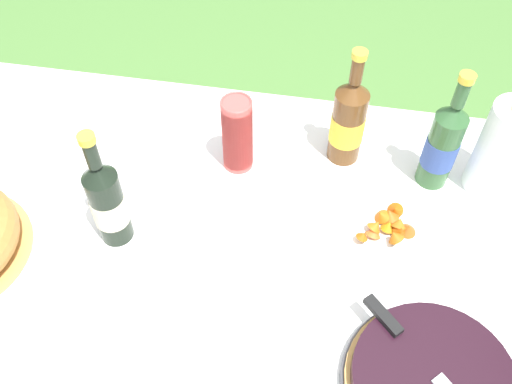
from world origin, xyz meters
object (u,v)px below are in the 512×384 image
Objects in this scene: cup_stack at (237,135)px; cider_bottle_amber at (348,121)px; snack_plate_near at (390,232)px; juice_bottle_red at (107,202)px; berry_tart at (432,384)px; serving_knife at (425,363)px; cider_bottle_green at (443,144)px; paper_towel_roll at (501,150)px.

cider_bottle_amber reaches higher than cup_stack.
juice_bottle_red is at bearing -170.44° from snack_plate_near.
berry_tart is 0.72m from juice_bottle_red.
serving_knife reaches higher than berry_tart.
cider_bottle_green is at bearing -11.13° from cider_bottle_amber.
snack_plate_near is at bearing -117.21° from cider_bottle_green.
berry_tart is 0.60m from cider_bottle_amber.
serving_knife is 0.57m from cider_bottle_amber.
juice_bottle_red reaches higher than serving_knife.
cup_stack is 0.59m from paper_towel_roll.
cider_bottle_green is at bearing 22.31° from juice_bottle_red.
juice_bottle_red is at bearing -131.82° from cup_stack.
snack_plate_near is at bearing 147.09° from serving_knife.
paper_towel_roll is (0.59, 0.04, 0.02)m from cup_stack.
paper_towel_roll reaches higher than berry_tart.
serving_knife is at bearing -47.21° from cup_stack.
cup_stack is at bearing -176.15° from cider_bottle_green.
snack_plate_near is at bearing -22.23° from cup_stack.
berry_tart is at bearing -47.16° from cup_stack.
cider_bottle_green is 0.13m from paper_towel_roll.
cup_stack reaches higher than serving_knife.
serving_knife is at bearing -18.11° from juice_bottle_red.
cider_bottle_green is 1.01× the size of cider_bottle_amber.
cider_bottle_green is 1.32× the size of paper_towel_roll.
cider_bottle_amber is 1.31× the size of paper_towel_roll.
berry_tart is 1.38× the size of snack_plate_near.
juice_bottle_red is at bearing -152.04° from serving_knife.
paper_towel_roll is at bearing 75.01° from berry_tart.
paper_towel_roll is (0.34, -0.04, 0.00)m from cider_bottle_amber.
serving_knife is at bearing -93.74° from cider_bottle_green.
cider_bottle_green is 0.74m from juice_bottle_red.
cider_bottle_green is 0.22m from cider_bottle_amber.
juice_bottle_red is (-0.65, 0.21, 0.05)m from serving_knife.
cider_bottle_amber reaches higher than serving_knife.
cup_stack is 0.26m from cider_bottle_amber.
juice_bottle_red reaches higher than berry_tart.
cider_bottle_green is 1.02× the size of juice_bottle_red.
berry_tart is at bearing -70.18° from cider_bottle_amber.
serving_knife is 0.92× the size of juice_bottle_red.
cider_bottle_amber is at bearing 168.87° from cider_bottle_green.
cider_bottle_green is 1.34× the size of snack_plate_near.
serving_knife reaches higher than snack_plate_near.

